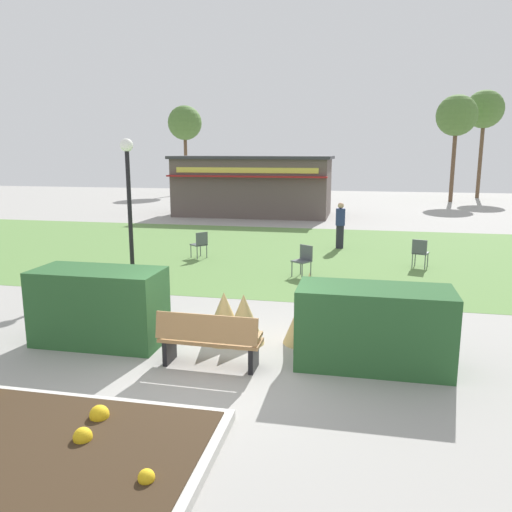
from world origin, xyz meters
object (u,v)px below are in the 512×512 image
food_kiosk (253,185)px  parked_car_west_slot (267,194)px  tree_left_bg (185,124)px  tree_right_bg (457,116)px  cafe_chair_center (420,251)px  tree_center_bg (484,110)px  lamppost_mid (129,190)px  person_strolling (340,225)px  cafe_chair_west (200,243)px  park_bench (209,340)px  trash_bin (386,330)px  cafe_chair_east (304,258)px

food_kiosk → parked_car_west_slot: bearing=94.0°
tree_left_bg → tree_right_bg: 21.01m
cafe_chair_center → tree_center_bg: tree_center_bg is taller
lamppost_mid → person_strolling: bearing=44.5°
lamppost_mid → tree_left_bg: (-8.25, 28.27, 3.35)m
lamppost_mid → tree_right_bg: size_ratio=0.52×
cafe_chair_center → parked_car_west_slot: (-8.27, 18.94, 0.12)m
tree_left_bg → cafe_chair_center: bearing=-57.3°
cafe_chair_west → cafe_chair_center: size_ratio=1.00×
food_kiosk → person_strolling: food_kiosk is taller
person_strolling → tree_right_bg: tree_right_bg is taller
parked_car_west_slot → lamppost_mid: bearing=-89.8°
food_kiosk → tree_center_bg: bearing=43.7°
cafe_chair_west → tree_left_bg: tree_left_bg is taller
cafe_chair_west → tree_center_bg: (13.91, 26.20, 6.02)m
food_kiosk → cafe_chair_center: food_kiosk is taller
park_bench → tree_right_bg: size_ratio=0.23×
cafe_chair_west → lamppost_mid: bearing=-112.9°
lamppost_mid → parked_car_west_slot: bearing=90.2°
person_strolling → tree_left_bg: (-13.88, 22.74, 4.93)m
trash_bin → cafe_chair_east: size_ratio=0.97×
trash_bin → cafe_chair_east: (-2.07, 5.45, 0.10)m
food_kiosk → tree_right_bg: size_ratio=1.18×
tree_left_bg → lamppost_mid: bearing=-73.7°
trash_bin → tree_center_bg: tree_center_bg is taller
lamppost_mid → trash_bin: lamppost_mid is taller
park_bench → lamppost_mid: lamppost_mid is taller
tree_center_bg → tree_right_bg: bearing=-124.8°
lamppost_mid → trash_bin: 8.47m
food_kiosk → parked_car_west_slot: food_kiosk is taller
park_bench → cafe_chair_center: size_ratio=1.92×
food_kiosk → cafe_chair_west: (0.77, -12.17, -1.12)m
cafe_chair_east → tree_center_bg: 30.43m
cafe_chair_east → tree_right_bg: (7.74, 24.39, 5.38)m
tree_right_bg → park_bench: bearing=-105.4°
trash_bin → person_strolling: bearing=97.1°
food_kiosk → cafe_chair_east: size_ratio=9.79×
food_kiosk → parked_car_west_slot: 6.84m
parked_car_west_slot → tree_center_bg: size_ratio=0.53×
lamppost_mid → tree_center_bg: tree_center_bg is taller
cafe_chair_east → tree_center_bg: bearing=69.9°
lamppost_mid → park_bench: bearing=-54.8°
person_strolling → lamppost_mid: bearing=-103.1°
cafe_chair_east → tree_left_bg: 30.75m
trash_bin → cafe_chair_west: cafe_chair_west is taller
tree_right_bg → tree_left_bg: bearing=172.0°
food_kiosk → person_strolling: (5.24, -9.37, -0.79)m
park_bench → parked_car_west_slot: size_ratio=0.41×
parked_car_west_slot → tree_center_bg: bearing=25.7°
park_bench → trash_bin: bearing=22.5°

